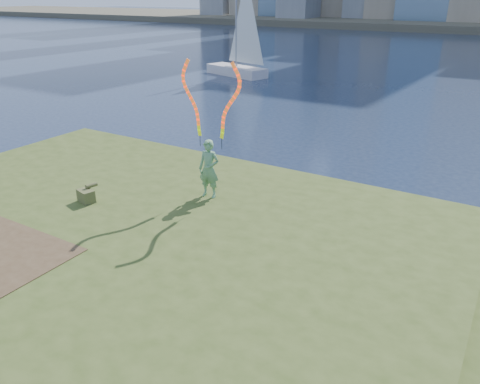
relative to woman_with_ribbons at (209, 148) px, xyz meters
The scene contains 5 objects.
ground 3.10m from the woman_with_ribbons, 90.50° to the right, with size 320.00×320.00×0.00m, color #18253D.
grassy_knoll 4.85m from the woman_with_ribbons, 90.24° to the right, with size 20.00×18.00×0.80m.
woman_with_ribbons is the anchor object (origin of this frame).
canvas_bag 3.58m from the woman_with_ribbons, 142.08° to the right, with size 0.55×0.61×0.46m.
sailboat 25.33m from the woman_with_ribbons, 119.60° to the left, with size 5.71×3.15×8.63m.
Camera 1 is at (6.96, -7.65, 6.06)m, focal length 35.00 mm.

